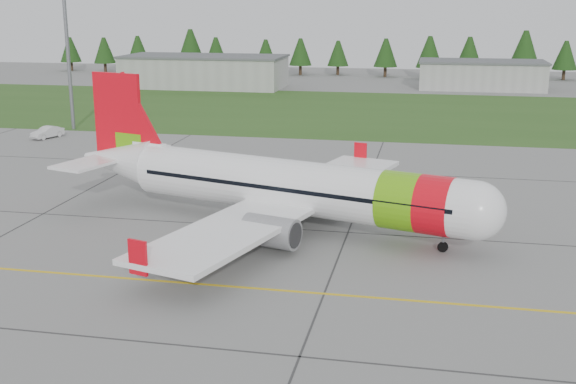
# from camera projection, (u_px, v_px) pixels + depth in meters

# --- Properties ---
(ground) EXTENTS (320.00, 320.00, 0.00)m
(ground) POSITION_uv_depth(u_px,v_px,m) (108.00, 339.00, 36.99)
(ground) COLOR gray
(ground) RESTS_ON ground
(aircraft) EXTENTS (35.56, 33.59, 11.04)m
(aircraft) POSITION_uv_depth(u_px,v_px,m) (285.00, 186.00, 54.71)
(aircraft) COLOR white
(aircraft) RESTS_ON ground
(service_van) EXTENTS (1.95, 1.89, 4.46)m
(service_van) POSITION_uv_depth(u_px,v_px,m) (46.00, 121.00, 91.19)
(service_van) COLOR silver
(service_van) RESTS_ON ground
(grass_strip) EXTENTS (320.00, 50.00, 0.03)m
(grass_strip) POSITION_uv_depth(u_px,v_px,m) (331.00, 111.00, 114.74)
(grass_strip) COLOR #30561E
(grass_strip) RESTS_ON ground
(taxi_guideline) EXTENTS (120.00, 0.25, 0.02)m
(taxi_guideline) POSITION_uv_depth(u_px,v_px,m) (164.00, 281.00, 44.58)
(taxi_guideline) COLOR gold
(taxi_guideline) RESTS_ON ground
(hangar_west) EXTENTS (32.00, 14.00, 6.00)m
(hangar_west) POSITION_uv_depth(u_px,v_px,m) (204.00, 72.00, 146.24)
(hangar_west) COLOR #A8A8A3
(hangar_west) RESTS_ON ground
(hangar_east) EXTENTS (24.00, 12.00, 5.20)m
(hangar_east) POSITION_uv_depth(u_px,v_px,m) (481.00, 76.00, 143.44)
(hangar_east) COLOR #A8A8A3
(hangar_east) RESTS_ON ground
(floodlight_mast) EXTENTS (0.50, 0.50, 20.00)m
(floodlight_mast) POSITION_uv_depth(u_px,v_px,m) (68.00, 55.00, 95.54)
(floodlight_mast) COLOR slate
(floodlight_mast) RESTS_ON ground
(treeline) EXTENTS (160.00, 8.00, 10.00)m
(treeline) POSITION_uv_depth(u_px,v_px,m) (366.00, 55.00, 166.56)
(treeline) COLOR #1C3F14
(treeline) RESTS_ON ground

